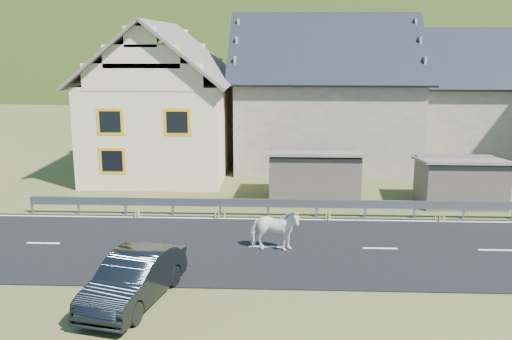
{
  "coord_description": "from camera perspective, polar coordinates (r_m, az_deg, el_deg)",
  "views": [
    {
      "loc": [
        -3.52,
        -19.01,
        7.13
      ],
      "look_at": [
        -4.44,
        2.01,
        2.36
      ],
      "focal_mm": 40.0,
      "sensor_mm": 36.0,
      "label": 1
    }
  ],
  "objects": [
    {
      "name": "house_stone_b",
      "position": [
        38.24,
        21.8,
        7.53
      ],
      "size": [
        9.8,
        8.8,
        8.1
      ],
      "color": "gray",
      "rests_on": "ground"
    },
    {
      "name": "house_cream",
      "position": [
        31.8,
        -9.36,
        7.6
      ],
      "size": [
        7.8,
        9.8,
        8.3
      ],
      "color": "beige",
      "rests_on": "ground"
    },
    {
      "name": "shed_left",
      "position": [
        26.26,
        5.75,
        -0.57
      ],
      "size": [
        4.3,
        3.3,
        2.4
      ],
      "primitive_type": "cube",
      "color": "brown",
      "rests_on": "ground"
    },
    {
      "name": "shed_right",
      "position": [
        26.97,
        19.73,
        -1.13
      ],
      "size": [
        3.8,
        2.9,
        2.2
      ],
      "primitive_type": "cube",
      "color": "brown",
      "rests_on": "ground"
    },
    {
      "name": "horse",
      "position": [
        19.73,
        1.84,
        -5.98
      ],
      "size": [
        0.99,
        1.85,
        1.5
      ],
      "primitive_type": "imported",
      "rotation": [
        0.0,
        0.0,
        1.46
      ],
      "color": "white",
      "rests_on": "road"
    },
    {
      "name": "conifer_patch",
      "position": [
        138.91,
        -19.67,
        11.58
      ],
      "size": [
        76.0,
        50.0,
        28.0
      ],
      "primitive_type": "ellipsoid",
      "color": "black",
      "rests_on": "ground"
    },
    {
      "name": "lane_markings",
      "position": [
        20.59,
        12.29,
        -7.66
      ],
      "size": [
        60.0,
        6.6,
        0.01
      ],
      "primitive_type": "cube",
      "color": "silver",
      "rests_on": "road"
    },
    {
      "name": "guardrail",
      "position": [
        23.89,
        10.89,
        -3.42
      ],
      "size": [
        28.1,
        0.09,
        0.75
      ],
      "color": "#93969B",
      "rests_on": "ground"
    },
    {
      "name": "ground",
      "position": [
        20.61,
        12.28,
        -7.77
      ],
      "size": [
        160.0,
        160.0,
        0.0
      ],
      "primitive_type": "plane",
      "color": "#314118",
      "rests_on": "ground"
    },
    {
      "name": "house_stone_a",
      "position": [
        34.2,
        6.79,
        8.5
      ],
      "size": [
        10.8,
        9.8,
        8.9
      ],
      "color": "gray",
      "rests_on": "ground"
    },
    {
      "name": "road",
      "position": [
        20.6,
        12.29,
        -7.72
      ],
      "size": [
        60.0,
        7.0,
        0.04
      ],
      "primitive_type": "cube",
      "color": "black",
      "rests_on": "ground"
    },
    {
      "name": "car",
      "position": [
        16.43,
        -12.13,
        -10.59
      ],
      "size": [
        2.37,
        4.43,
        1.39
      ],
      "primitive_type": "imported",
      "rotation": [
        0.0,
        0.0,
        -0.22
      ],
      "color": "black",
      "rests_on": "ground"
    },
    {
      "name": "mountain",
      "position": [
        201.03,
        4.92,
        4.97
      ],
      "size": [
        440.0,
        280.0,
        260.0
      ],
      "primitive_type": "ellipsoid",
      "color": "#273B12",
      "rests_on": "ground"
    }
  ]
}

